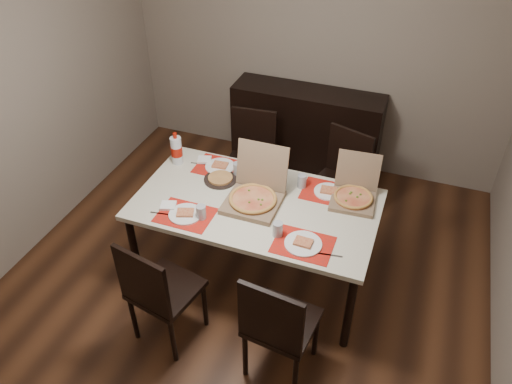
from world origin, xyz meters
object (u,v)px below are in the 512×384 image
chair_near_left (158,290)px  dining_table (256,209)px  sideboard (306,131)px  chair_near_right (278,325)px  chair_far_left (251,155)px  pizza_box_center (254,195)px  dip_bowl (271,185)px  soda_bottle (177,150)px  chair_far_right (340,177)px

chair_near_left → dining_table: bearing=64.7°
sideboard → chair_near_right: size_ratio=1.61×
chair_near_right → chair_far_left: (-0.84, 1.74, 0.00)m
sideboard → pizza_box_center: bearing=-88.5°
chair_near_left → chair_far_left: same height
dip_bowl → chair_near_left: bearing=-112.3°
chair_far_left → soda_bottle: size_ratio=3.28×
dining_table → chair_far_right: size_ratio=1.94×
chair_far_left → chair_far_right: same height
chair_near_right → dining_table: bearing=118.8°
chair_far_left → pizza_box_center: bearing=-67.5°
chair_far_left → pizza_box_center: (0.38, -0.92, 0.30)m
chair_far_right → soda_bottle: bearing=-154.6°
pizza_box_center → chair_near_left: bearing=-114.3°
chair_far_right → chair_far_left: bearing=176.6°
sideboard → chair_near_left: size_ratio=1.61×
chair_near_right → pizza_box_center: (-0.46, 0.83, 0.30)m
chair_far_right → dip_bowl: 0.82m
chair_far_left → dip_bowl: chair_far_left is taller
dining_table → chair_near_right: size_ratio=1.94×
chair_near_right → pizza_box_center: pizza_box_center is taller
sideboard → dip_bowl: (0.10, -1.40, 0.31)m
chair_far_right → dip_bowl: size_ratio=8.45×
dining_table → chair_far_right: 1.00m
sideboard → chair_far_right: size_ratio=1.61×
chair_far_right → dip_bowl: (-0.43, -0.65, 0.25)m
sideboard → dining_table: sideboard is taller
dip_bowl → chair_near_right: bearing=-68.6°
chair_far_right → pizza_box_center: bearing=-119.1°
chair_near_left → chair_near_right: 0.84m
sideboard → pizza_box_center: pizza_box_center is taller
soda_bottle → chair_near_right: bearing=-41.3°
dining_table → chair_near_left: bearing=-115.3°
dining_table → pizza_box_center: (-0.01, 0.01, 0.13)m
chair_near_right → soda_bottle: bearing=138.7°
pizza_box_center → soda_bottle: (-0.78, 0.27, 0.06)m
chair_near_right → chair_far_left: bearing=115.9°
sideboard → dining_table: (0.06, -1.62, 0.23)m
pizza_box_center → sideboard: bearing=91.5°
chair_far_right → sideboard: bearing=124.9°
dining_table → chair_near_right: 0.95m
chair_far_left → pizza_box_center: 1.04m
dining_table → pizza_box_center: pizza_box_center is taller
chair_near_right → dip_bowl: size_ratio=8.45×
chair_far_left → chair_far_right: 0.86m
chair_far_left → soda_bottle: soda_bottle is taller
chair_far_right → dip_bowl: chair_far_right is taller
chair_near_right → soda_bottle: (-1.24, 1.09, 0.36)m
chair_far_right → pizza_box_center: 1.04m
dining_table → chair_near_left: (-0.39, -0.83, -0.17)m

